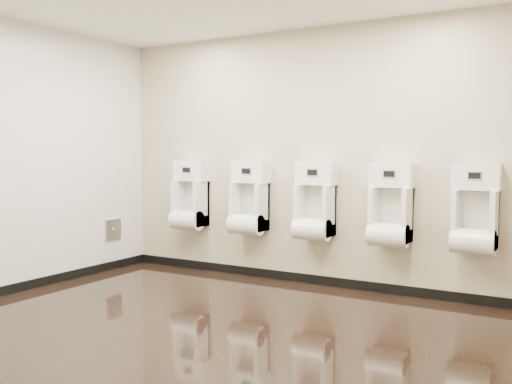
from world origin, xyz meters
TOP-DOWN VIEW (x-y plane):
  - ground at (0.00, 0.00)m, footprint 5.00×3.50m
  - back_wall at (0.00, 1.75)m, footprint 5.00×0.02m
  - front_wall at (0.00, -1.75)m, footprint 5.00×0.02m
  - left_wall at (-2.50, 0.00)m, footprint 0.02×3.50m
  - tile_overlay_left at (-2.50, 0.00)m, footprint 0.01×3.50m
  - skirting_back at (0.00, 1.74)m, footprint 5.00×0.02m
  - skirting_left at (-2.49, 0.00)m, footprint 0.02×3.50m
  - access_panel at (-2.48, 1.20)m, footprint 0.04×0.25m
  - urinal_0 at (-1.60, 1.60)m, footprint 0.44×0.33m
  - urinal_1 at (-0.75, 1.60)m, footprint 0.44×0.33m
  - urinal_2 at (0.07, 1.60)m, footprint 0.44×0.33m
  - urinal_3 at (0.90, 1.60)m, footprint 0.44×0.33m
  - urinal_4 at (1.69, 1.60)m, footprint 0.44×0.33m

SIDE VIEW (x-z plane):
  - ground at x=0.00m, z-range 0.00..0.00m
  - skirting_back at x=0.00m, z-range 0.00..0.10m
  - skirting_left at x=-2.49m, z-range 0.00..0.10m
  - access_panel at x=-2.48m, z-range 0.38..0.62m
  - urinal_0 at x=-1.60m, z-range 0.46..1.28m
  - urinal_1 at x=-0.75m, z-range 0.46..1.28m
  - urinal_2 at x=0.07m, z-range 0.46..1.28m
  - urinal_3 at x=0.90m, z-range 0.46..1.28m
  - urinal_4 at x=1.69m, z-range 0.46..1.28m
  - back_wall at x=0.00m, z-range 0.00..2.80m
  - front_wall at x=0.00m, z-range 0.00..2.80m
  - left_wall at x=-2.50m, z-range 0.00..2.80m
  - tile_overlay_left at x=-2.50m, z-range 0.00..2.80m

